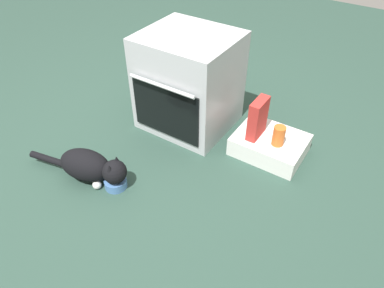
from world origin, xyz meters
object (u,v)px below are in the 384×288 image
at_px(oven, 189,82).
at_px(cereal_box, 258,119).
at_px(pantry_cabinet, 269,145).
at_px(sauce_jar, 279,136).
at_px(cat, 90,166).
at_px(food_bowl, 116,182).

relative_size(oven, cereal_box, 2.54).
distance_m(pantry_cabinet, cereal_box, 0.23).
bearing_deg(sauce_jar, pantry_cabinet, 145.00).
bearing_deg(oven, pantry_cabinet, 0.66).
bearing_deg(cereal_box, cat, -131.50).
xyz_separation_m(oven, cat, (-0.17, -0.87, -0.24)).
distance_m(food_bowl, sauce_jar, 1.10).
bearing_deg(food_bowl, oven, 89.70).
height_order(cat, cereal_box, cereal_box).
height_order(oven, sauce_jar, oven).
relative_size(pantry_cabinet, food_bowl, 3.34).
xyz_separation_m(food_bowl, sauce_jar, (0.74, 0.79, 0.17)).
height_order(oven, cereal_box, oven).
distance_m(oven, cat, 0.91).
distance_m(oven, food_bowl, 0.89).
bearing_deg(cereal_box, sauce_jar, -2.78).
xyz_separation_m(oven, pantry_cabinet, (0.67, 0.01, -0.29)).
bearing_deg(oven, cereal_box, -2.91).
relative_size(cat, cereal_box, 2.57).
relative_size(cat, sauce_jar, 5.15).
xyz_separation_m(pantry_cabinet, food_bowl, (-0.68, -0.84, -0.03)).
xyz_separation_m(food_bowl, cat, (-0.17, -0.04, 0.08)).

